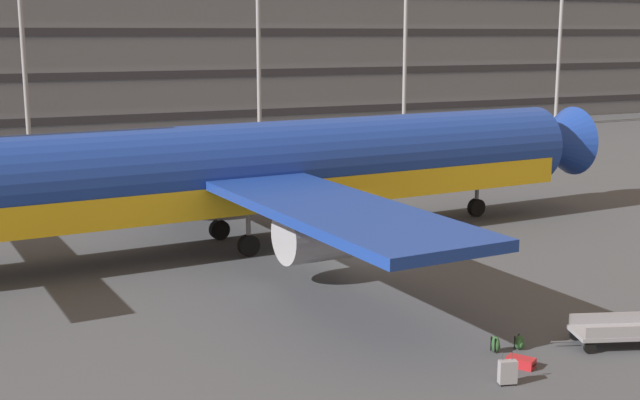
# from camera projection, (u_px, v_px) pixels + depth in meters

# --- Properties ---
(ground_plane) EXTENTS (600.00, 600.00, 0.00)m
(ground_plane) POSITION_uv_depth(u_px,v_px,m) (360.00, 255.00, 35.42)
(ground_plane) COLOR #424449
(terminal_structure) EXTENTS (142.40, 20.76, 18.50)m
(terminal_structure) POSITION_uv_depth(u_px,v_px,m) (104.00, 32.00, 81.55)
(terminal_structure) COLOR slate
(terminal_structure) RESTS_ON ground_plane
(airliner) EXTENTS (38.14, 30.74, 11.16)m
(airliner) POSITION_uv_depth(u_px,v_px,m) (251.00, 171.00, 36.42)
(airliner) COLOR navy
(airliner) RESTS_ON ground_plane
(light_mast_center_right) EXTENTS (1.80, 0.50, 19.17)m
(light_mast_center_right) POSITION_uv_depth(u_px,v_px,m) (258.00, 8.00, 69.71)
(light_mast_center_right) COLOR gray
(light_mast_center_right) RESTS_ON ground_plane
(light_mast_far_right) EXTENTS (1.80, 0.50, 21.02)m
(light_mast_far_right) POSITION_uv_depth(u_px,v_px,m) (562.00, 2.00, 82.61)
(light_mast_far_right) COLOR gray
(light_mast_far_right) RESTS_ON ground_plane
(suitcase_scuffed) EXTENTS (0.52, 0.35, 0.90)m
(suitcase_scuffed) POSITION_uv_depth(u_px,v_px,m) (508.00, 372.00, 22.25)
(suitcase_scuffed) COLOR gray
(suitcase_scuffed) RESTS_ON ground_plane
(suitcase_purple) EXTENTS (0.77, 0.87, 0.27)m
(suitcase_purple) POSITION_uv_depth(u_px,v_px,m) (521.00, 362.00, 23.49)
(suitcase_purple) COLOR #B21E23
(suitcase_purple) RESTS_ON ground_plane
(backpack_upright) EXTENTS (0.24, 0.33, 0.55)m
(backpack_upright) POSITION_uv_depth(u_px,v_px,m) (496.00, 344.00, 24.55)
(backpack_upright) COLOR #264C26
(backpack_upright) RESTS_ON ground_plane
(backpack_red) EXTENTS (0.39, 0.34, 0.49)m
(backpack_red) POSITION_uv_depth(u_px,v_px,m) (520.00, 343.00, 24.76)
(backpack_red) COLOR #264C26
(backpack_red) RESTS_ON ground_plane
(baggage_cart) EXTENTS (3.34, 2.10, 0.82)m
(baggage_cart) POSITION_uv_depth(u_px,v_px,m) (616.00, 332.00, 25.03)
(baggage_cart) COLOR gray
(baggage_cart) RESTS_ON ground_plane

